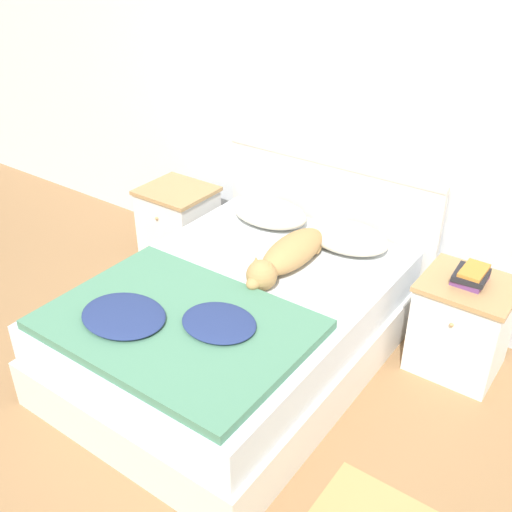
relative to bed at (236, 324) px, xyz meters
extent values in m
plane|color=#997047|center=(-0.03, -1.04, -0.26)|extent=(16.00, 16.00, 0.00)
cube|color=silver|center=(-0.03, 1.09, 1.02)|extent=(9.00, 0.06, 2.55)
cube|color=silver|center=(0.00, 0.00, -0.11)|extent=(1.48, 1.99, 0.29)
cube|color=silver|center=(0.00, 0.00, 0.15)|extent=(1.42, 1.93, 0.23)
cube|color=silver|center=(0.00, 1.02, 0.21)|extent=(1.56, 0.04, 0.93)
cylinder|color=silver|center=(0.00, 1.02, 0.67)|extent=(1.56, 0.06, 0.06)
cube|color=white|center=(-1.08, 0.71, 0.02)|extent=(0.48, 0.43, 0.55)
cube|color=tan|center=(-1.08, 0.71, 0.31)|extent=(0.50, 0.45, 0.03)
sphere|color=tan|center=(-1.08, 0.48, 0.17)|extent=(0.02, 0.02, 0.02)
cube|color=white|center=(1.08, 0.71, 0.02)|extent=(0.48, 0.43, 0.55)
cube|color=tan|center=(1.08, 0.71, 0.31)|extent=(0.50, 0.45, 0.03)
sphere|color=tan|center=(1.08, 0.48, 0.17)|extent=(0.02, 0.02, 0.02)
ellipsoid|color=beige|center=(-0.29, 0.76, 0.33)|extent=(0.54, 0.37, 0.13)
ellipsoid|color=beige|center=(0.29, 0.76, 0.33)|extent=(0.54, 0.37, 0.13)
cube|color=#4C8466|center=(0.00, -0.48, 0.29)|extent=(1.30, 0.93, 0.05)
ellipsoid|color=navy|center=(-0.23, -0.62, 0.33)|extent=(0.45, 0.37, 0.05)
ellipsoid|color=navy|center=(0.19, -0.38, 0.33)|extent=(0.39, 0.33, 0.04)
ellipsoid|color=tan|center=(0.13, 0.39, 0.35)|extent=(0.23, 0.56, 0.17)
sphere|color=tan|center=(0.13, 0.07, 0.35)|extent=(0.17, 0.17, 0.17)
ellipsoid|color=tan|center=(0.13, 0.00, 0.34)|extent=(0.08, 0.10, 0.07)
cone|color=tan|center=(0.08, 0.09, 0.41)|extent=(0.06, 0.06, 0.06)
cone|color=tan|center=(0.18, 0.09, 0.41)|extent=(0.06, 0.06, 0.06)
ellipsoid|color=tan|center=(0.16, 0.63, 0.30)|extent=(0.16, 0.25, 0.06)
cube|color=#703D7F|center=(1.07, 0.72, 0.34)|extent=(0.16, 0.20, 0.03)
cube|color=#232328|center=(1.07, 0.71, 0.37)|extent=(0.18, 0.21, 0.03)
cube|color=orange|center=(1.08, 0.72, 0.39)|extent=(0.12, 0.20, 0.02)
camera|label=1|loc=(1.72, -2.20, 2.10)|focal=42.00mm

